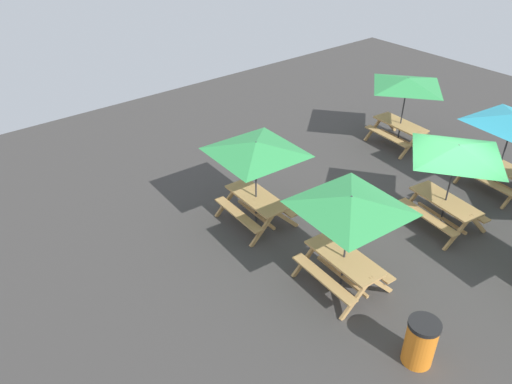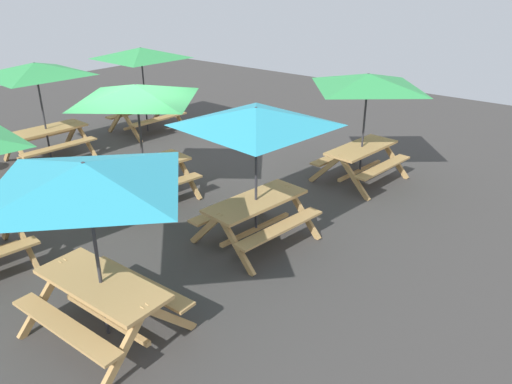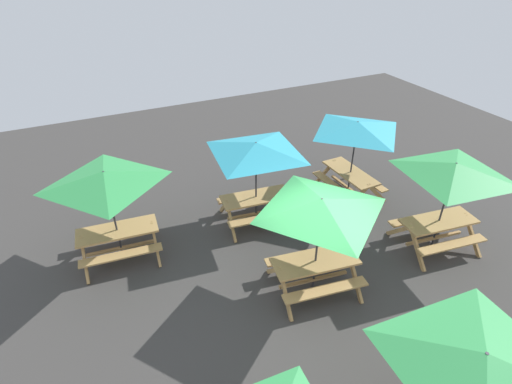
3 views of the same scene
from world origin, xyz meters
name	(u,v)px [view 2 (image 2 of 3)]	position (x,y,z in m)	size (l,w,h in m)	color
ground_plane	(140,195)	(0.00, 0.00, 0.00)	(25.06, 25.06, 0.00)	#3D3A38
picnic_table_0	(141,59)	(-3.01, -3.32, 1.99)	(2.83, 2.83, 2.34)	tan
picnic_table_1	(367,89)	(-3.49, 3.11, 1.99)	(2.17, 2.17, 2.34)	tan
picnic_table_2	(256,127)	(-0.01, 3.01, 1.99)	(2.81, 2.81, 2.34)	tan
picnic_table_3	(37,77)	(-0.01, -3.32, 1.99)	(2.82, 2.82, 2.34)	tan
picnic_table_5	(137,101)	(0.07, 0.29, 1.99)	(2.27, 2.27, 2.34)	tan
picnic_table_6	(87,189)	(2.99, 3.02, 1.99)	(2.05, 2.05, 2.34)	tan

